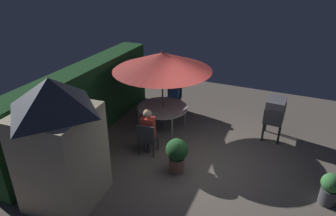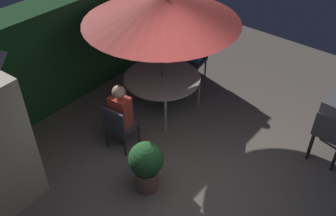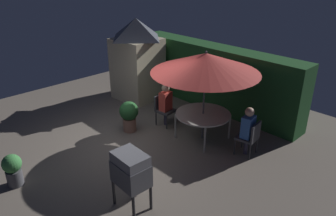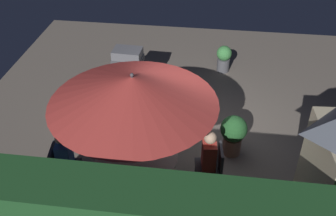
% 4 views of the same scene
% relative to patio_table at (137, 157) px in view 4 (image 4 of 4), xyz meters
% --- Properties ---
extents(ground_plane, '(11.00, 11.00, 0.00)m').
position_rel_patio_table_xyz_m(ground_plane, '(-1.17, -1.58, -0.69)').
color(ground_plane, '#6B6056').
extents(patio_table, '(1.46, 1.46, 0.74)m').
position_rel_patio_table_xyz_m(patio_table, '(0.00, 0.00, 0.00)').
color(patio_table, '#B2ADA3').
rests_on(patio_table, ground).
extents(patio_umbrella, '(2.75, 2.75, 2.42)m').
position_rel_patio_table_xyz_m(patio_umbrella, '(0.00, 0.00, 1.43)').
color(patio_umbrella, '#4C4C51').
rests_on(patio_umbrella, ground).
extents(bbq_grill, '(0.72, 0.53, 1.20)m').
position_rel_patio_table_xyz_m(bbq_grill, '(0.82, -3.04, 0.16)').
color(bbq_grill, '#47474C').
rests_on(bbq_grill, ground).
extents(chair_near_shed, '(0.52, 0.52, 0.90)m').
position_rel_patio_table_xyz_m(chair_near_shed, '(-1.35, -0.17, -0.17)').
color(chair_near_shed, '#38383D').
rests_on(chair_near_shed, ground).
extents(chair_far_side, '(0.53, 0.52, 0.90)m').
position_rel_patio_table_xyz_m(chair_far_side, '(1.35, 0.19, -0.17)').
color(chair_far_side, '#38383D').
rests_on(chair_far_side, ground).
extents(potted_plant_by_shed, '(0.54, 0.54, 0.88)m').
position_rel_patio_table_xyz_m(potted_plant_by_shed, '(-1.71, -1.14, -0.18)').
color(potted_plant_by_shed, '#936651').
rests_on(potted_plant_by_shed, ground).
extents(potted_plant_by_grill, '(0.40, 0.40, 0.73)m').
position_rel_patio_table_xyz_m(potted_plant_by_grill, '(-1.47, -4.43, -0.29)').
color(potted_plant_by_grill, '#4C4C51').
rests_on(potted_plant_by_grill, ground).
extents(person_in_red, '(0.28, 0.37, 1.26)m').
position_rel_patio_table_xyz_m(person_in_red, '(-1.26, -0.16, 0.09)').
color(person_in_red, '#CC3D33').
rests_on(person_in_red, ground).
extents(person_in_blue, '(0.29, 0.37, 1.26)m').
position_rel_patio_table_xyz_m(person_in_blue, '(1.26, 0.18, 0.09)').
color(person_in_blue, '#3866B2').
rests_on(person_in_blue, ground).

